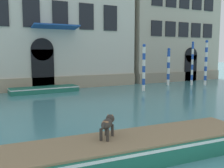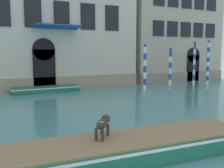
% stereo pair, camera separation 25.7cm
% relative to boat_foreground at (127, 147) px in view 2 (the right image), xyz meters
% --- Properties ---
extents(palazzo_right, '(10.81, 6.13, 17.60)m').
position_rel_boat_foreground_xyz_m(palazzo_right, '(15.39, 17.93, 8.45)').
color(palazzo_right, '#B2A893').
rests_on(palazzo_right, ground_plane).
extents(boat_foreground, '(8.22, 2.41, 0.63)m').
position_rel_boat_foreground_xyz_m(boat_foreground, '(0.00, 0.00, 0.00)').
color(boat_foreground, '#1E6651').
rests_on(boat_foreground, ground_plane).
extents(dog_on_deck, '(0.72, 0.76, 0.64)m').
position_rel_boat_foreground_xyz_m(dog_on_deck, '(-0.63, 0.33, 0.71)').
color(dog_on_deck, '#332D28').
rests_on(dog_on_deck, boat_foreground).
extents(boat_moored_near_palazzo, '(5.20, 1.69, 0.43)m').
position_rel_boat_foreground_xyz_m(boat_moored_near_palazzo, '(0.59, 13.81, -0.11)').
color(boat_moored_near_palazzo, '#1E6651').
rests_on(boat_moored_near_palazzo, ground_plane).
extents(mooring_pole_0, '(0.29, 0.29, 3.46)m').
position_rel_boat_foreground_xyz_m(mooring_pole_0, '(11.91, 12.93, 1.42)').
color(mooring_pole_0, white).
rests_on(mooring_pole_0, ground_plane).
extents(mooring_pole_2, '(0.25, 0.25, 3.73)m').
position_rel_boat_foreground_xyz_m(mooring_pole_2, '(7.80, 10.92, 1.55)').
color(mooring_pole_2, white).
rests_on(mooring_pole_2, ground_plane).
extents(mooring_pole_3, '(0.22, 0.22, 4.06)m').
position_rel_boat_foreground_xyz_m(mooring_pole_3, '(13.93, 11.98, 1.71)').
color(mooring_pole_3, white).
rests_on(mooring_pole_3, ground_plane).
extents(mooring_pole_4, '(0.26, 0.26, 4.18)m').
position_rel_boat_foreground_xyz_m(mooring_pole_4, '(15.08, 11.42, 1.78)').
color(mooring_pole_4, white).
rests_on(mooring_pole_4, ground_plane).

